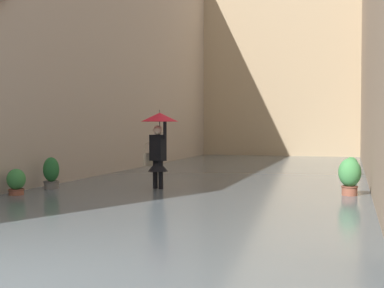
{
  "coord_description": "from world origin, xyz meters",
  "views": [
    {
      "loc": [
        -3.55,
        4.31,
        1.73
      ],
      "look_at": [
        0.41,
        -8.81,
        1.25
      ],
      "focal_mm": 49.42,
      "sensor_mm": 36.0,
      "label": 1
    }
  ],
  "objects": [
    {
      "name": "flood_water",
      "position": [
        0.0,
        -11.46,
        0.08
      ],
      "size": [
        8.8,
        28.93,
        0.17
      ],
      "primitive_type": "cube",
      "color": "#515B60",
      "rests_on": "ground_plane"
    },
    {
      "name": "building_facade_right",
      "position": [
        4.9,
        -11.46,
        4.86
      ],
      "size": [
        2.04,
        26.93,
        9.72
      ],
      "color": "#A89989",
      "rests_on": "ground_plane"
    },
    {
      "name": "potted_plant_mid_right",
      "position": [
        3.52,
        -7.12,
        0.49
      ],
      "size": [
        0.39,
        0.39,
        0.95
      ],
      "color": "#66605B",
      "rests_on": "ground_plane"
    },
    {
      "name": "potted_plant_far_left",
      "position": [
        -3.57,
        -13.03,
        0.42
      ],
      "size": [
        0.4,
        0.4,
        0.73
      ],
      "color": "#9E563D",
      "rests_on": "ground_plane"
    },
    {
      "name": "person_wading",
      "position": [
        0.99,
        -7.9,
        1.44
      ],
      "size": [
        0.93,
        0.93,
        2.12
      ],
      "color": "#2D2319",
      "rests_on": "ground_plane"
    },
    {
      "name": "potted_plant_near_left",
      "position": [
        -3.53,
        -7.96,
        0.57
      ],
      "size": [
        0.5,
        0.5,
        1.0
      ],
      "color": "brown",
      "rests_on": "ground_plane"
    },
    {
      "name": "potted_plant_far_right",
      "position": [
        3.66,
        -5.89,
        0.41
      ],
      "size": [
        0.42,
        0.42,
        0.75
      ],
      "color": "brown",
      "rests_on": "ground_plane"
    },
    {
      "name": "building_facade_far",
      "position": [
        0.0,
        -23.83,
        5.67
      ],
      "size": [
        11.6,
        1.8,
        11.34
      ],
      "primitive_type": "cube",
      "color": "tan",
      "rests_on": "ground_plane"
    },
    {
      "name": "ground_plane",
      "position": [
        0.0,
        -11.46,
        0.0
      ],
      "size": [
        60.0,
        60.0,
        0.0
      ],
      "primitive_type": "plane",
      "color": "slate"
    }
  ]
}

